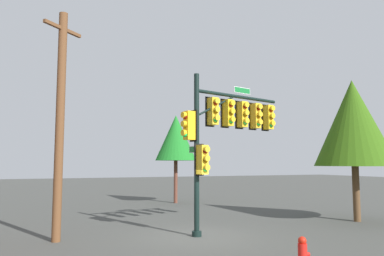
% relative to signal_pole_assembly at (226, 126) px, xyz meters
% --- Properties ---
extents(ground_plane, '(120.00, 120.00, 0.00)m').
position_rel_signal_pole_assembly_xyz_m(ground_plane, '(-1.44, -0.29, -4.28)').
color(ground_plane, '#41423E').
extents(signal_pole_assembly, '(5.10, 1.94, 6.25)m').
position_rel_signal_pole_assembly_xyz_m(signal_pole_assembly, '(0.00, 0.00, 0.00)').
color(signal_pole_assembly, black).
rests_on(signal_pole_assembly, ground_plane).
extents(utility_pole, '(1.41, 1.30, 8.31)m').
position_rel_signal_pole_assembly_xyz_m(utility_pole, '(-6.39, 0.75, -0.02)').
color(utility_pole, brown).
rests_on(utility_pole, ground_plane).
extents(fire_hydrant, '(0.33, 0.24, 0.83)m').
position_rel_signal_pole_assembly_xyz_m(fire_hydrant, '(-0.63, -5.34, -3.87)').
color(fire_hydrant, red).
rests_on(fire_hydrant, ground_plane).
extents(tree_near, '(2.89, 2.89, 6.16)m').
position_rel_signal_pole_assembly_xyz_m(tree_near, '(1.97, 11.16, 0.25)').
color(tree_near, brown).
rests_on(tree_near, ground_plane).
extents(tree_mid, '(3.78, 3.78, 6.82)m').
position_rel_signal_pole_assembly_xyz_m(tree_mid, '(7.03, 0.05, 0.42)').
color(tree_mid, brown).
rests_on(tree_mid, ground_plane).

